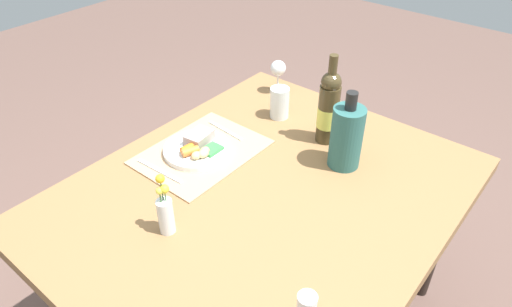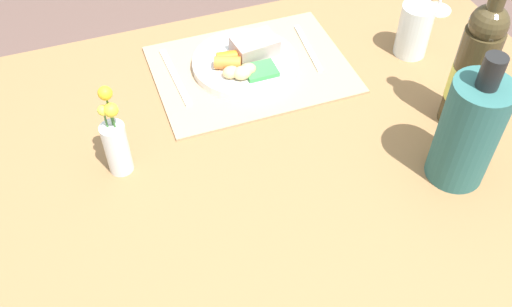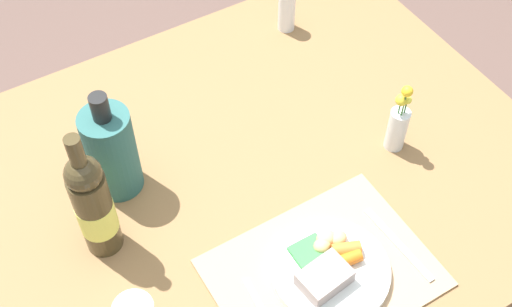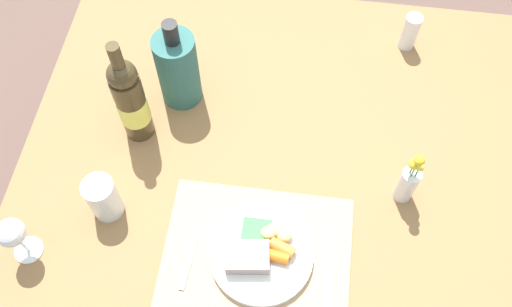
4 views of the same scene
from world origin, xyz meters
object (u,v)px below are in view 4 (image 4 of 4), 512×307
(dinner_plate, at_px, (261,253))
(salt_shaker, at_px, (410,32))
(wine_bottle, at_px, (131,98))
(flower_vase, at_px, (408,182))
(dining_table, at_px, (279,156))
(wine_glass, at_px, (12,234))
(knife, at_px, (330,273))
(water_tumbler, at_px, (104,199))
(fork, at_px, (192,253))
(cooler_bottle, at_px, (178,68))

(dinner_plate, xyz_separation_m, salt_shaker, (0.33, 0.69, 0.03))
(salt_shaker, bearing_deg, wine_bottle, -151.40)
(wine_bottle, distance_m, flower_vase, 0.70)
(dining_table, height_order, flower_vase, flower_vase)
(wine_glass, bearing_deg, knife, 3.04)
(dining_table, relative_size, wine_glass, 9.03)
(water_tumbler, bearing_deg, dinner_plate, -10.60)
(salt_shaker, height_order, flower_vase, flower_vase)
(wine_glass, bearing_deg, dining_table, 33.11)
(fork, xyz_separation_m, cooler_bottle, (-0.11, 0.45, 0.11))
(fork, relative_size, wine_glass, 1.22)
(fork, height_order, water_tumbler, water_tumbler)
(dining_table, height_order, knife, knife)
(dining_table, xyz_separation_m, wine_glass, (-0.56, -0.36, 0.16))
(knife, height_order, water_tumbler, water_tumbler)
(dinner_plate, bearing_deg, cooler_bottle, 122.25)
(cooler_bottle, distance_m, salt_shaker, 0.66)
(water_tumbler, bearing_deg, salt_shaker, 40.64)
(fork, bearing_deg, flower_vase, 29.20)
(water_tumbler, xyz_separation_m, wine_glass, (-0.16, -0.13, 0.05))
(dining_table, bearing_deg, flower_vase, -17.78)
(wine_glass, bearing_deg, salt_shaker, 40.35)
(knife, bearing_deg, salt_shaker, 73.60)
(dinner_plate, xyz_separation_m, flower_vase, (0.33, 0.20, 0.05))
(dining_table, xyz_separation_m, flower_vase, (0.31, -0.10, 0.13))
(wine_bottle, bearing_deg, cooler_bottle, 54.17)
(cooler_bottle, bearing_deg, wine_glass, -119.00)
(knife, bearing_deg, cooler_bottle, 131.17)
(cooler_bottle, height_order, flower_vase, cooler_bottle)
(dining_table, xyz_separation_m, water_tumbler, (-0.40, -0.23, 0.11))
(fork, bearing_deg, knife, 4.18)
(fork, relative_size, water_tumbler, 1.43)
(salt_shaker, height_order, water_tumbler, water_tumbler)
(dinner_plate, height_order, wine_bottle, wine_bottle)
(dinner_plate, relative_size, fork, 1.34)
(flower_vase, bearing_deg, cooler_bottle, 159.12)
(wine_bottle, xyz_separation_m, wine_glass, (-0.18, -0.37, -0.03))
(salt_shaker, bearing_deg, fork, -125.15)
(fork, xyz_separation_m, water_tumbler, (-0.22, 0.09, 0.05))
(wine_bottle, xyz_separation_m, flower_vase, (0.69, -0.11, -0.06))
(fork, bearing_deg, salt_shaker, 59.79)
(salt_shaker, relative_size, wine_glass, 0.78)
(fork, bearing_deg, cooler_bottle, 108.88)
(dining_table, relative_size, knife, 6.46)
(dinner_plate, xyz_separation_m, knife, (0.16, -0.02, -0.02))
(dinner_plate, relative_size, wine_bottle, 0.71)
(dining_table, height_order, wine_bottle, wine_bottle)
(wine_glass, bearing_deg, fork, 6.25)
(dinner_plate, relative_size, salt_shaker, 2.11)
(dinner_plate, bearing_deg, salt_shaker, 64.10)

